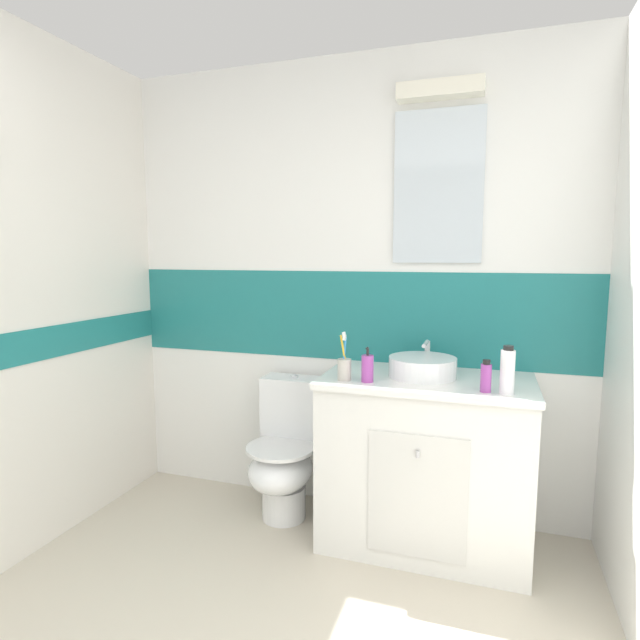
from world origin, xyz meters
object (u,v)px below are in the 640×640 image
object	(u,v)px
soap_dispenser	(367,368)
deodorant_spray_can	(486,377)
toothbrush_cup	(344,368)
shampoo_bottle_tall	(507,371)
toilet	(286,453)
sink_basin	(423,366)

from	to	relation	value
soap_dispenser	deodorant_spray_can	distance (m)	0.53
toothbrush_cup	shampoo_bottle_tall	size ratio (longest dim) A/B	1.10
toilet	deodorant_spray_can	xyz separation A→B (m)	(1.03, -0.22, 0.56)
sink_basin	deodorant_spray_can	bearing A→B (deg)	-34.06
toothbrush_cup	deodorant_spray_can	xyz separation A→B (m)	(0.64, -0.01, 0.01)
deodorant_spray_can	shampoo_bottle_tall	distance (m)	0.09
toilet	deodorant_spray_can	world-z (taller)	deodorant_spray_can
soap_dispenser	shampoo_bottle_tall	distance (m)	0.61
soap_dispenser	sink_basin	bearing A→B (deg)	39.06
sink_basin	deodorant_spray_can	distance (m)	0.36
toilet	toothbrush_cup	world-z (taller)	toothbrush_cup
soap_dispenser	shampoo_bottle_tall	size ratio (longest dim) A/B	0.80
soap_dispenser	toothbrush_cup	bearing A→B (deg)	179.22
soap_dispenser	deodorant_spray_can	size ratio (longest dim) A/B	1.17
toothbrush_cup	toilet	bearing A→B (deg)	151.56
sink_basin	shampoo_bottle_tall	size ratio (longest dim) A/B	1.78
sink_basin	toothbrush_cup	xyz separation A→B (m)	(-0.34, -0.19, 0.01)
toothbrush_cup	shampoo_bottle_tall	xyz separation A→B (m)	(0.72, -0.01, 0.04)
soap_dispenser	shampoo_bottle_tall	xyz separation A→B (m)	(0.61, -0.01, 0.03)
sink_basin	deodorant_spray_can	xyz separation A→B (m)	(0.30, -0.20, 0.01)
deodorant_spray_can	shampoo_bottle_tall	world-z (taller)	shampoo_bottle_tall
deodorant_spray_can	toilet	bearing A→B (deg)	167.68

